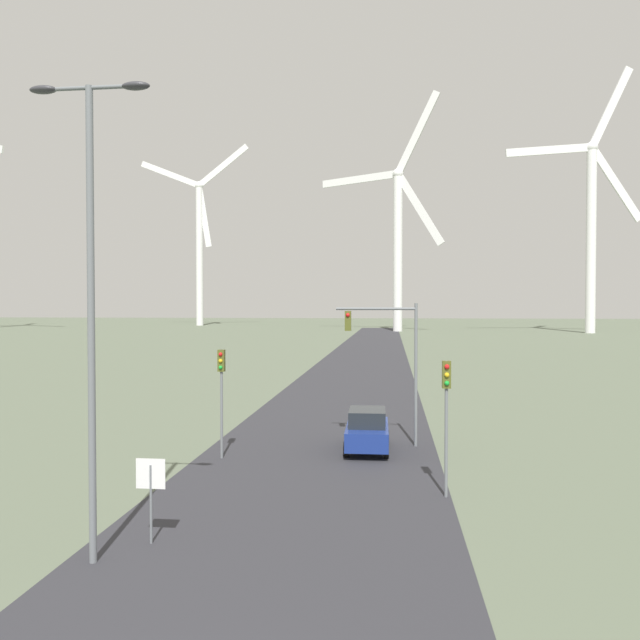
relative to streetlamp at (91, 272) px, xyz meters
The scene contains 10 objects.
road_surface 42.14m from the streetlamp, 84.09° to the left, with size 10.00×240.00×0.01m.
streetlamp is the anchor object (origin of this frame).
stop_sign_near 5.81m from the streetlamp, 54.21° to the left, with size 0.81×0.07×2.28m.
traffic_light_post_near_left 11.25m from the streetlamp, 88.23° to the left, with size 0.28×0.34×4.50m.
traffic_light_post_near_right 11.72m from the streetlamp, 34.68° to the left, with size 0.28×0.33×4.51m.
traffic_light_mast_overhead 15.71m from the streetlamp, 62.22° to the left, with size 3.66×0.35×6.43m.
car_approaching 15.38m from the streetlamp, 63.49° to the left, with size 1.88×4.13×1.83m.
wind_turbine_left 185.57m from the streetlamp, 106.61° to the left, with size 34.12×3.00×56.95m.
wind_turbine_center 140.04m from the streetlamp, 86.30° to the left, with size 30.20×12.61×56.98m.
wind_turbine_right 145.18m from the streetlamp, 68.55° to the left, with size 31.71×5.86×60.72m.
Camera 1 is at (3.00, -7.77, 6.33)m, focal length 35.00 mm.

